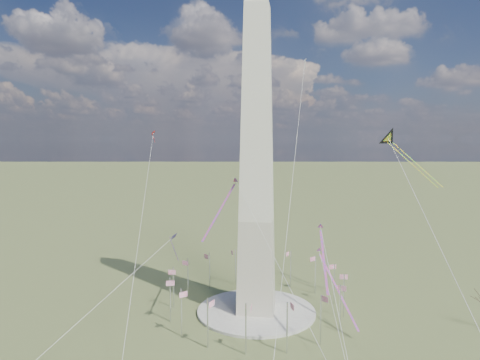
# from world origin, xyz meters

# --- Properties ---
(ground) EXTENTS (2000.00, 2000.00, 0.00)m
(ground) POSITION_xyz_m (0.00, 0.00, 0.00)
(ground) COLOR #4A5229
(ground) RESTS_ON ground
(plaza) EXTENTS (36.00, 36.00, 0.80)m
(plaza) POSITION_xyz_m (0.00, 0.00, 0.40)
(plaza) COLOR beige
(plaza) RESTS_ON ground
(washington_monument) EXTENTS (15.56, 15.56, 100.00)m
(washington_monument) POSITION_xyz_m (0.00, 0.00, 47.95)
(washington_monument) COLOR #B0AE94
(washington_monument) RESTS_ON plaza
(flagpole_ring) EXTENTS (54.40, 54.40, 13.00)m
(flagpole_ring) POSITION_xyz_m (-0.00, -0.00, 7.27)
(flagpole_ring) COLOR silver
(flagpole_ring) RESTS_ON ground
(kite_delta_black) EXTENTS (17.06, 19.32, 17.36)m
(kite_delta_black) POSITION_xyz_m (41.09, 15.13, 52.08)
(kite_delta_black) COLOR black
(kite_delta_black) RESTS_ON ground
(kite_diamond_purple) EXTENTS (2.39, 3.26, 9.51)m
(kite_diamond_purple) POSITION_xyz_m (-27.48, 5.97, 20.29)
(kite_diamond_purple) COLOR navy
(kite_diamond_purple) RESTS_ON ground
(kite_streamer_left) EXTENTS (2.34, 20.57, 14.11)m
(kite_streamer_left) POSITION_xyz_m (19.16, -8.24, 22.48)
(kite_streamer_left) COLOR #FF4428
(kite_streamer_left) RESTS_ON ground
(kite_streamer_mid) EXTENTS (7.04, 21.32, 14.95)m
(kite_streamer_mid) POSITION_xyz_m (-8.38, -7.02, 35.28)
(kite_streamer_mid) COLOR #FF4428
(kite_streamer_mid) RESTS_ON ground
(kite_streamer_right) EXTENTS (11.12, 23.18, 16.93)m
(kite_streamer_right) POSITION_xyz_m (22.14, 0.21, 12.55)
(kite_streamer_right) COLOR #FF4428
(kite_streamer_right) RESTS_ON ground
(kite_small_red) EXTENTS (1.53, 2.23, 4.68)m
(kite_small_red) POSITION_xyz_m (-45.63, 40.35, 54.81)
(kite_small_red) COLOR red
(kite_small_red) RESTS_ON ground
(kite_small_white) EXTENTS (1.24, 1.81, 4.48)m
(kite_small_white) POSITION_xyz_m (14.19, 46.72, 82.98)
(kite_small_white) COLOR white
(kite_small_white) RESTS_ON ground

